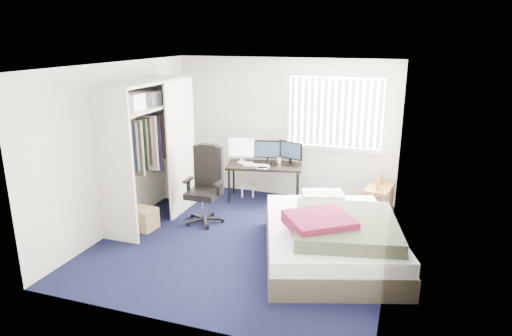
{
  "coord_description": "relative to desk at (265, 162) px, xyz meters",
  "views": [
    {
      "loc": [
        2.12,
        -5.7,
        2.9
      ],
      "look_at": [
        0.03,
        0.4,
        0.99
      ],
      "focal_mm": 32.0,
      "sensor_mm": 36.0,
      "label": 1
    }
  ],
  "objects": [
    {
      "name": "office_chair",
      "position": [
        -0.58,
        -1.26,
        -0.23
      ],
      "size": [
        0.59,
        0.58,
        1.23
      ],
      "color": "black",
      "rests_on": "ground"
    },
    {
      "name": "nightstand",
      "position": [
        2.02,
        -0.12,
        -0.26
      ],
      "size": [
        0.48,
        0.78,
        0.69
      ],
      "color": "brown",
      "rests_on": "ground"
    },
    {
      "name": "closet",
      "position": [
        -1.4,
        -1.49,
        0.65
      ],
      "size": [
        0.64,
        1.84,
        2.22
      ],
      "color": "beige",
      "rests_on": "ground"
    },
    {
      "name": "desk",
      "position": [
        0.0,
        0.0,
        0.0
      ],
      "size": [
        1.42,
        0.88,
        1.11
      ],
      "color": "black",
      "rests_on": "ground"
    },
    {
      "name": "window_assembly",
      "position": [
        1.17,
        0.29,
        0.9
      ],
      "size": [
        1.72,
        0.09,
        1.32
      ],
      "color": "white",
      "rests_on": "ground"
    },
    {
      "name": "bed",
      "position": [
        1.54,
        -1.9,
        -0.39
      ],
      "size": [
        2.29,
        2.65,
        0.73
      ],
      "color": "#42392F",
      "rests_on": "ground"
    },
    {
      "name": "footstool",
      "position": [
        -0.34,
        0.02,
        -0.53
      ],
      "size": [
        0.33,
        0.29,
        0.22
      ],
      "color": "white",
      "rests_on": "ground"
    },
    {
      "name": "pine_box",
      "position": [
        -1.38,
        -1.87,
        -0.54
      ],
      "size": [
        0.47,
        0.37,
        0.33
      ],
      "primitive_type": "cube",
      "rotation": [
        0.0,
        0.0,
        -0.11
      ],
      "color": "#AC7E56",
      "rests_on": "ground"
    },
    {
      "name": "room_shell",
      "position": [
        0.27,
        -1.76,
        0.81
      ],
      "size": [
        4.2,
        4.2,
        4.2
      ],
      "color": "silver",
      "rests_on": "ground"
    },
    {
      "name": "ground",
      "position": [
        0.27,
        -1.76,
        -0.7
      ],
      "size": [
        4.2,
        4.2,
        0.0
      ],
      "primitive_type": "plane",
      "color": "black",
      "rests_on": "ground"
    }
  ]
}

